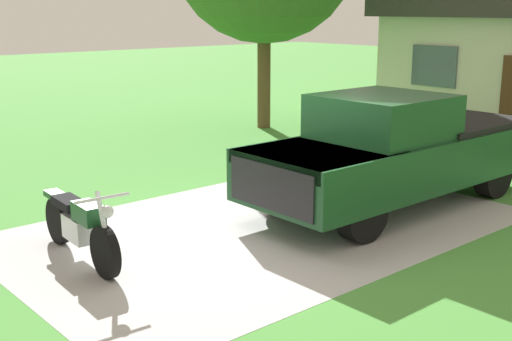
% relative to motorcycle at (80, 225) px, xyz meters
% --- Properties ---
extents(ground_plane, '(80.00, 80.00, 0.00)m').
position_rel_motorcycle_xyz_m(ground_plane, '(0.58, 2.73, -0.47)').
color(ground_plane, '#48903A').
extents(driveway_pad, '(4.87, 7.70, 0.01)m').
position_rel_motorcycle_xyz_m(driveway_pad, '(0.58, 2.73, -0.47)').
color(driveway_pad, '#AFAFAF').
rests_on(driveway_pad, ground).
extents(motorcycle, '(2.21, 0.70, 1.09)m').
position_rel_motorcycle_xyz_m(motorcycle, '(0.00, 0.00, 0.00)').
color(motorcycle, black).
rests_on(motorcycle, ground).
extents(pickup_truck, '(2.02, 5.64, 1.90)m').
position_rel_motorcycle_xyz_m(pickup_truck, '(1.15, 5.19, 0.48)').
color(pickup_truck, black).
rests_on(pickup_truck, ground).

